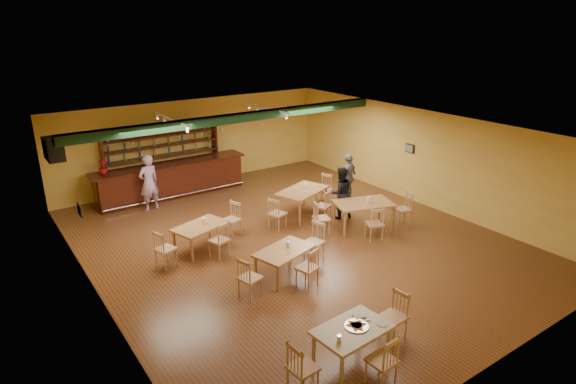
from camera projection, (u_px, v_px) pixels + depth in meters
floor at (292, 240)px, 12.98m from camera, size 12.00×12.00×0.00m
ceiling_beam at (237, 118)px, 14.17m from camera, size 10.00×0.30×0.25m
track_rail_left at (171, 119)px, 13.64m from camera, size 0.05×2.50×0.05m
track_rail_right at (267, 108)px, 15.36m from camera, size 0.05×2.50×0.05m
ac_unit at (54, 149)px, 12.84m from camera, size 0.34×0.70×0.48m
picture_left at (80, 210)px, 10.50m from camera, size 0.04×0.34×0.28m
picture_right at (410, 148)px, 15.46m from camera, size 0.04×0.34×0.28m
bar_counter at (172, 180)px, 16.07m from camera, size 5.15×0.85×1.13m
back_bar_hutch at (163, 159)px, 16.37m from camera, size 3.98×0.40×2.28m
poinsettia at (103, 167)px, 14.66m from camera, size 0.35×0.35×0.49m
dining_table_a at (201, 237)px, 12.36m from camera, size 1.53×1.18×0.68m
dining_table_b at (302, 202)px, 14.55m from camera, size 1.83×1.44×0.80m
dining_table_c at (284, 263)px, 11.06m from camera, size 1.53×1.15×0.68m
dining_table_d at (363, 216)px, 13.58m from camera, size 1.80×1.41×0.79m
near_table at (351, 345)px, 8.27m from camera, size 1.35×0.92×0.69m
pizza_tray at (356, 326)px, 8.20m from camera, size 0.50×0.50×0.01m
parmesan_shaker at (339, 339)px, 7.80m from camera, size 0.08×0.08×0.11m
napkin_stack at (359, 316)px, 8.46m from camera, size 0.23×0.19×0.03m
pizza_server at (361, 322)px, 8.31m from camera, size 0.33×0.18×0.00m
side_plate at (382, 323)px, 8.28m from camera, size 0.23×0.23×0.01m
patron_bar at (149, 183)px, 14.77m from camera, size 0.72×0.55×1.77m
patron_right_a at (340, 193)px, 14.23m from camera, size 0.90×0.78×1.57m
patron_right_b at (348, 177)px, 15.64m from camera, size 0.98×0.69×1.55m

